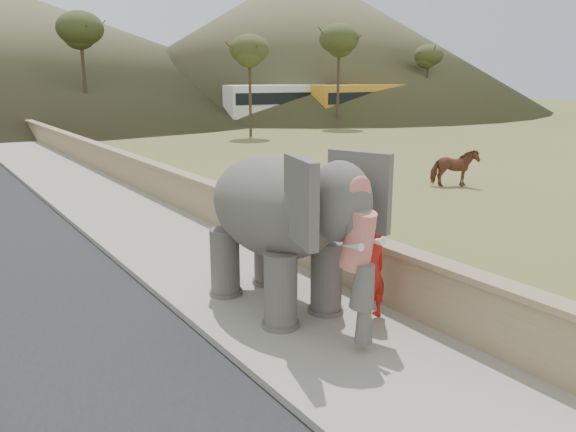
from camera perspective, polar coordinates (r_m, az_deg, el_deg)
The scene contains 10 objects.
ground at distance 7.88m, azimuth 10.89°, elevation -16.61°, with size 160.00×160.00×0.00m, color olive.
walkway at distance 15.96m, azimuth -15.30°, elevation -0.50°, with size 3.00×120.00×0.15m, color #9E9687.
parapet at distance 16.44m, azimuth -9.98°, elevation 1.92°, with size 0.30×120.00×1.10m, color tan.
cow at distance 21.24m, azimuth 16.53°, elevation 4.70°, with size 0.74×1.62×1.37m, color brown.
distant_car at distance 46.47m, azimuth -2.64°, elevation 10.22°, with size 1.70×4.23×1.44m, color silver.
bus_white at distance 46.85m, azimuth 0.39°, elevation 11.29°, with size 2.50×11.00×3.10m, color white.
bus_orange at distance 48.88m, azimuth 8.27°, elevation 11.27°, with size 2.50×11.00×3.10m, color orange.
hill_right at distance 70.01m, azimuth 1.58°, elevation 17.56°, with size 56.00×56.00×16.00m, color brown.
elephant_and_man at distance 9.41m, azimuth -1.32°, elevation -1.25°, with size 2.26×3.81×2.70m.
trees at distance 33.16m, azimuth -25.60°, elevation 12.99°, with size 47.63×44.08×9.21m.
Camera 1 is at (-4.91, -4.67, 4.01)m, focal length 35.00 mm.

